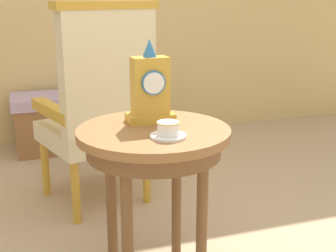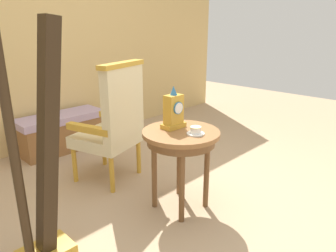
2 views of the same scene
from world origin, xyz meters
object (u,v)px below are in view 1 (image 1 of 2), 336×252
at_px(side_table, 154,150).
at_px(armchair, 100,105).
at_px(mantel_clock, 150,90).
at_px(teacup_left, 168,130).
at_px(window_bench, 80,120).

relative_size(side_table, armchair, 0.58).
bearing_deg(mantel_clock, side_table, -98.92).
xyz_separation_m(teacup_left, window_bench, (-0.07, 2.00, -0.47)).
bearing_deg(mantel_clock, teacup_left, -89.57).
xyz_separation_m(mantel_clock, armchair, (-0.09, 0.68, -0.21)).
distance_m(side_table, armchair, 0.77).
distance_m(side_table, mantel_clock, 0.24).
xyz_separation_m(side_table, teacup_left, (0.02, -0.13, 0.12)).
height_order(teacup_left, mantel_clock, mantel_clock).
xyz_separation_m(mantel_clock, window_bench, (-0.07, 1.77, -0.58)).
xyz_separation_m(side_table, mantel_clock, (0.01, 0.09, 0.22)).
bearing_deg(side_table, teacup_left, -82.92).
bearing_deg(teacup_left, side_table, 97.08).
bearing_deg(side_table, mantel_clock, 81.08).
bearing_deg(mantel_clock, armchair, 97.51).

